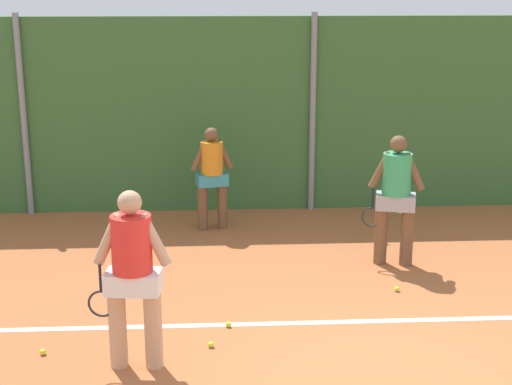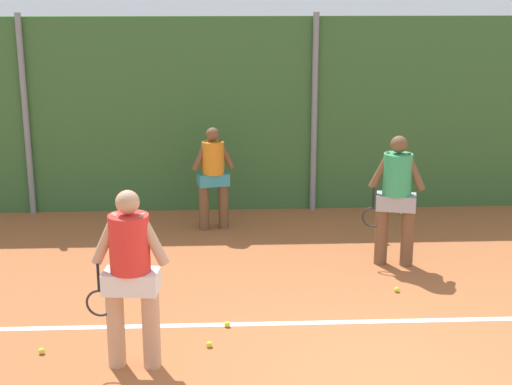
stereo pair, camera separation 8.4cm
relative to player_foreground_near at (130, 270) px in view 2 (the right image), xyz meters
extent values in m
plane|color=#A85B33|center=(2.45, 1.29, -1.03)|extent=(25.08, 25.08, 0.00)
cube|color=#386633|center=(2.45, 5.55, 0.58)|extent=(16.30, 0.25, 3.21)
cylinder|color=gray|center=(-2.26, 5.37, 0.61)|extent=(0.10, 0.10, 3.28)
cylinder|color=gray|center=(2.45, 5.37, 0.61)|extent=(0.10, 0.10, 3.28)
cube|color=white|center=(2.45, 0.90, -1.03)|extent=(11.91, 0.10, 0.01)
cylinder|color=tan|center=(0.18, -0.02, -0.63)|extent=(0.18, 0.18, 0.81)
cylinder|color=tan|center=(-0.17, 0.02, -0.63)|extent=(0.18, 0.18, 0.81)
cube|color=white|center=(0.00, 0.00, -0.12)|extent=(0.57, 0.37, 0.21)
cylinder|color=red|center=(0.00, 0.00, 0.28)|extent=(0.39, 0.39, 0.57)
sphere|color=tan|center=(0.00, 0.00, 0.69)|extent=(0.23, 0.23, 0.23)
cylinder|color=tan|center=(0.23, -0.02, 0.32)|extent=(0.32, 0.13, 0.54)
cylinder|color=tan|center=(-0.22, 0.02, 0.32)|extent=(0.32, 0.13, 0.54)
cylinder|color=black|center=(-0.31, -0.02, -0.06)|extent=(0.03, 0.03, 0.28)
torus|color=#26262B|center=(-0.31, -0.02, -0.33)|extent=(0.28, 0.06, 0.28)
cylinder|color=brown|center=(3.41, 2.67, -0.64)|extent=(0.17, 0.17, 0.79)
cylinder|color=brown|center=(3.07, 2.75, -0.64)|extent=(0.17, 0.17, 0.79)
cube|color=#99999E|center=(3.24, 2.71, -0.14)|extent=(0.58, 0.42, 0.21)
cylinder|color=#339E60|center=(3.24, 2.71, 0.25)|extent=(0.38, 0.38, 0.56)
sphere|color=brown|center=(3.24, 2.71, 0.65)|extent=(0.23, 0.23, 0.23)
cylinder|color=brown|center=(3.45, 2.66, 0.29)|extent=(0.31, 0.16, 0.53)
cylinder|color=brown|center=(3.03, 2.76, 0.29)|extent=(0.31, 0.16, 0.53)
cylinder|color=black|center=(2.93, 2.74, -0.09)|extent=(0.03, 0.03, 0.28)
torus|color=#26262B|center=(2.93, 2.74, -0.36)|extent=(0.28, 0.09, 0.28)
cylinder|color=brown|center=(0.62, 4.37, -0.68)|extent=(0.16, 0.16, 0.71)
cylinder|color=brown|center=(0.93, 4.43, -0.68)|extent=(0.16, 0.16, 0.71)
cube|color=teal|center=(0.77, 4.40, -0.23)|extent=(0.52, 0.37, 0.19)
cylinder|color=orange|center=(0.77, 4.40, 0.12)|extent=(0.34, 0.34, 0.50)
sphere|color=brown|center=(0.77, 4.40, 0.48)|extent=(0.20, 0.20, 0.20)
cylinder|color=brown|center=(0.58, 4.36, 0.15)|extent=(0.28, 0.14, 0.47)
cylinder|color=brown|center=(0.97, 4.44, 0.15)|extent=(0.28, 0.14, 0.47)
sphere|color=#CCDB33|center=(-1.00, 0.30, -1.00)|extent=(0.07, 0.07, 0.07)
sphere|color=#CCDB33|center=(0.75, 0.37, -1.00)|extent=(0.07, 0.07, 0.07)
sphere|color=#CCDB33|center=(3.89, 4.96, -1.00)|extent=(0.07, 0.07, 0.07)
sphere|color=#CCDB33|center=(3.07, 1.75, -1.00)|extent=(0.07, 0.07, 0.07)
sphere|color=#CCDB33|center=(0.94, 0.85, -1.00)|extent=(0.07, 0.07, 0.07)
camera|label=1|loc=(0.81, -6.96, 2.71)|focal=53.31mm
camera|label=2|loc=(0.89, -6.97, 2.71)|focal=53.31mm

